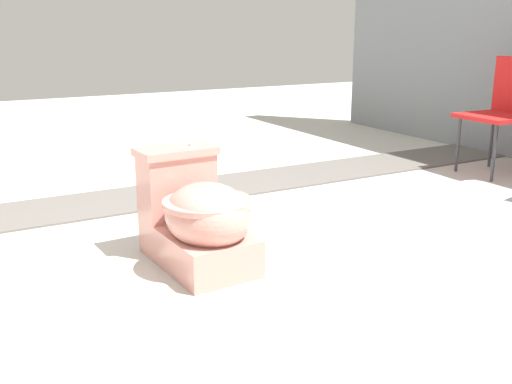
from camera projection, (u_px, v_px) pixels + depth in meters
ground_plane at (231, 262)px, 2.76m from camera, size 14.00×14.00×0.00m
gravel_strip at (216, 187)px, 4.01m from camera, size 0.56×8.00×0.01m
toilet at (198, 218)px, 2.68m from camera, size 0.65×0.41×0.52m
folding_chair_left at (507, 103)px, 4.31m from camera, size 0.46×0.46×0.83m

